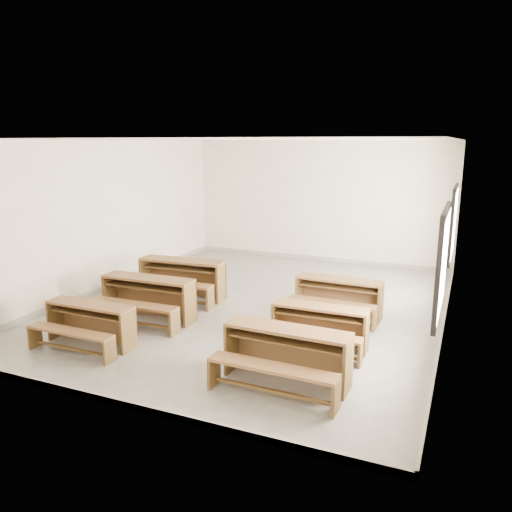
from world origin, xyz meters
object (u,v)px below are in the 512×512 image
at_px(desk_set_3, 286,352).
at_px(desk_set_4, 319,324).
at_px(desk_set_2, 181,276).
at_px(desk_set_0, 89,321).
at_px(desk_set_5, 338,295).
at_px(desk_set_1, 147,295).

relative_size(desk_set_3, desk_set_4, 1.14).
relative_size(desk_set_2, desk_set_3, 1.07).
relative_size(desk_set_0, desk_set_3, 0.87).
distance_m(desk_set_0, desk_set_5, 4.36).
distance_m(desk_set_2, desk_set_3, 4.22).
relative_size(desk_set_0, desk_set_5, 0.94).
bearing_deg(desk_set_1, desk_set_0, -98.25).
distance_m(desk_set_1, desk_set_4, 3.22).
xyz_separation_m(desk_set_2, desk_set_3, (3.26, -2.68, -0.02)).
bearing_deg(desk_set_1, desk_set_3, -24.51).
distance_m(desk_set_4, desk_set_5, 1.54).
height_order(desk_set_1, desk_set_5, desk_set_1).
xyz_separation_m(desk_set_3, desk_set_5, (-0.01, 2.86, -0.03)).
bearing_deg(desk_set_5, desk_set_3, -88.47).
bearing_deg(desk_set_2, desk_set_3, -43.51).
height_order(desk_set_1, desk_set_3, desk_set_1).
bearing_deg(desk_set_0, desk_set_1, 83.40).
distance_m(desk_set_2, desk_set_4, 3.61).
relative_size(desk_set_3, desk_set_5, 1.08).
relative_size(desk_set_2, desk_set_5, 1.16).
bearing_deg(desk_set_2, desk_set_1, -88.96).
height_order(desk_set_3, desk_set_4, desk_set_3).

